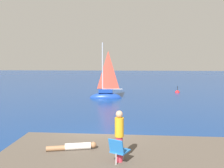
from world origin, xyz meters
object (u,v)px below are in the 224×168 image
Objects in this scene: beach_chair at (118,149)px; marker_buoy at (177,93)px; sailboat_near at (106,95)px; person_standing at (119,135)px; person_sunbather at (74,147)px.

marker_buoy is at bearing 11.90° from beach_chair.
sailboat_near is 19.23m from person_standing.
person_standing is at bearing -104.67° from marker_buoy.
person_standing is (2.26, -19.04, 1.49)m from sailboat_near.
person_sunbather is 2.17× the size of beach_chair.
sailboat_near reaches higher than marker_buoy.
person_standing is at bearing 137.80° from person_sunbather.
sailboat_near reaches higher than beach_chair.
person_sunbather is 1.07× the size of person_standing.
sailboat_near is 3.77× the size of person_sunbather.
person_standing reaches higher than person_sunbather.
person_sunbather is 1.54× the size of marker_buoy.
sailboat_near is 9.91m from marker_buoy.
person_standing is (1.63, -0.89, 0.75)m from person_sunbather.
sailboat_near is 4.03× the size of person_standing.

